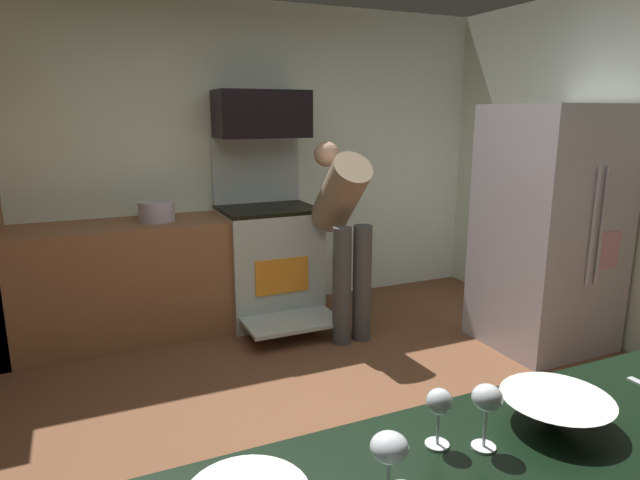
% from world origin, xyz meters
% --- Properties ---
extents(ground_plane, '(5.20, 4.80, 0.02)m').
position_xyz_m(ground_plane, '(0.00, 0.00, -0.01)').
color(ground_plane, brown).
extents(wall_back, '(5.20, 0.12, 2.60)m').
position_xyz_m(wall_back, '(0.00, 2.34, 1.30)').
color(wall_back, silver).
rests_on(wall_back, ground).
extents(lower_cabinet_run, '(2.40, 0.60, 0.90)m').
position_xyz_m(lower_cabinet_run, '(-0.90, 1.98, 0.45)').
color(lower_cabinet_run, brown).
rests_on(lower_cabinet_run, ground).
extents(oven_range, '(0.76, 1.06, 1.51)m').
position_xyz_m(oven_range, '(0.33, 1.96, 0.51)').
color(oven_range, '#B4C1BB').
rests_on(oven_range, ground).
extents(microwave, '(0.74, 0.38, 0.37)m').
position_xyz_m(microwave, '(0.33, 2.06, 1.69)').
color(microwave, black).
rests_on(microwave, oven_range).
extents(refrigerator, '(0.83, 0.81, 1.76)m').
position_xyz_m(refrigerator, '(2.03, 0.63, 0.88)').
color(refrigerator, silver).
rests_on(refrigerator, ground).
extents(person_cook, '(0.31, 0.67, 1.49)m').
position_xyz_m(person_cook, '(0.73, 1.38, 0.89)').
color(person_cook, '#464646').
rests_on(person_cook, ground).
extents(mixing_bowl_prep, '(0.29, 0.29, 0.08)m').
position_xyz_m(mixing_bowl_prep, '(0.01, -1.32, 0.94)').
color(mixing_bowl_prep, white).
rests_on(mixing_bowl_prep, counter_island).
extents(wine_glass_mid, '(0.06, 0.06, 0.15)m').
position_xyz_m(wine_glass_mid, '(-0.33, -1.28, 1.01)').
color(wine_glass_mid, silver).
rests_on(wine_glass_mid, counter_island).
extents(wine_glass_far, '(0.08, 0.08, 0.16)m').
position_xyz_m(wine_glass_far, '(-0.55, -1.40, 1.02)').
color(wine_glass_far, silver).
rests_on(wine_glass_far, counter_island).
extents(wine_glass_extra, '(0.07, 0.07, 0.17)m').
position_xyz_m(wine_glass_extra, '(-0.23, -1.33, 1.03)').
color(wine_glass_extra, silver).
rests_on(wine_glass_extra, counter_island).
extents(stock_pot, '(0.27, 0.27, 0.15)m').
position_xyz_m(stock_pot, '(-0.55, 1.98, 0.98)').
color(stock_pot, '#C1B2C6').
rests_on(stock_pot, lower_cabinet_run).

